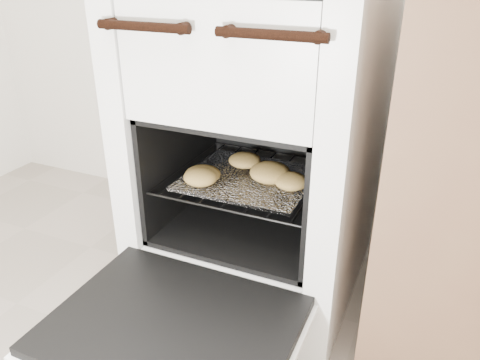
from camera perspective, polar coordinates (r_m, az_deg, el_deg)
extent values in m
cube|color=white|center=(1.42, 2.78, 5.00)|extent=(0.64, 0.68, 0.98)
cylinder|color=black|center=(1.09, -11.77, 17.84)|extent=(0.23, 0.02, 0.02)
cylinder|color=black|center=(0.95, 3.72, 17.26)|extent=(0.23, 0.02, 0.02)
cube|color=black|center=(1.13, -8.20, -17.09)|extent=(0.55, 0.42, 0.03)
cube|color=white|center=(1.15, -8.14, -17.79)|extent=(0.57, 0.45, 0.02)
cylinder|color=black|center=(1.48, -6.76, 1.83)|extent=(0.01, 0.45, 0.01)
cylinder|color=black|center=(1.32, 10.57, -1.38)|extent=(0.01, 0.45, 0.01)
cylinder|color=black|center=(1.21, -2.44, -3.57)|extent=(0.46, 0.01, 0.01)
cylinder|color=black|center=(1.57, 4.41, 3.32)|extent=(0.46, 0.01, 0.01)
cylinder|color=black|center=(1.46, -5.50, 1.60)|extent=(0.01, 0.42, 0.01)
cylinder|color=black|center=(1.43, -3.28, 1.19)|extent=(0.01, 0.42, 0.01)
cylinder|color=black|center=(1.41, -0.97, 0.76)|extent=(0.01, 0.42, 0.01)
cylinder|color=black|center=(1.38, 1.42, 0.32)|extent=(0.01, 0.42, 0.01)
cylinder|color=black|center=(1.36, 3.89, -0.14)|extent=(0.01, 0.42, 0.01)
cylinder|color=black|center=(1.35, 6.43, -0.61)|extent=(0.01, 0.42, 0.01)
cylinder|color=black|center=(1.33, 9.03, -1.10)|extent=(0.01, 0.42, 0.01)
cube|color=white|center=(1.36, 1.08, 0.22)|extent=(0.36, 0.32, 0.01)
ellipsoid|color=tan|center=(1.33, 3.70, 0.93)|extent=(0.16, 0.16, 0.05)
ellipsoid|color=tan|center=(1.31, -4.81, 0.41)|extent=(0.12, 0.12, 0.05)
ellipsoid|color=tan|center=(1.29, 6.24, -0.15)|extent=(0.11, 0.11, 0.04)
ellipsoid|color=tan|center=(1.43, 0.59, 2.44)|extent=(0.12, 0.12, 0.04)
ellipsoid|color=tan|center=(1.33, -4.58, 0.70)|extent=(0.14, 0.14, 0.04)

